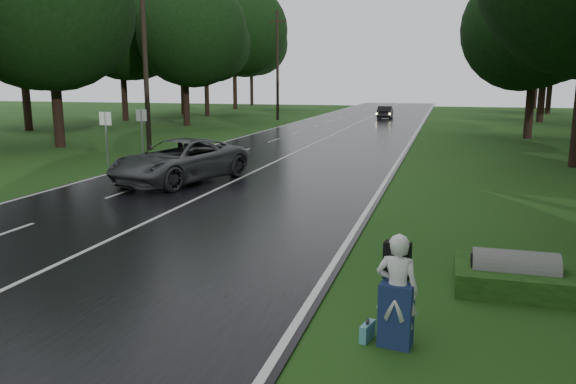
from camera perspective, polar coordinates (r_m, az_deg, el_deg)
name	(u,v)px	position (r m, az deg, el deg)	size (l,w,h in m)	color
ground	(44,272)	(12.98, -23.63, -7.54)	(160.00, 160.00, 0.00)	#214815
road	(293,154)	(30.72, 0.56, 3.95)	(12.00, 140.00, 0.04)	black
lane_center	(293,153)	(30.72, 0.56, 3.99)	(0.12, 140.00, 0.01)	silver
grey_car	(180,161)	(22.39, -11.01, 3.17)	(2.77, 6.01, 1.67)	#4B4E50
far_car	(385,112)	(59.06, 9.91, 8.01)	(1.38, 3.96, 1.31)	black
hitchhiker	(397,294)	(8.71, 11.04, -10.20)	(0.70, 0.65, 1.78)	silver
suitcase	(367,332)	(9.06, 8.10, -13.92)	(0.11, 0.39, 0.28)	teal
culvert	(513,289)	(11.84, 21.96, -9.21)	(0.79, 0.79, 1.57)	slate
utility_pole_mid	(150,150)	(33.45, -13.95, 4.19)	(1.80, 0.28, 9.62)	black
utility_pole_far	(278,120)	(57.04, -1.06, 7.37)	(1.80, 0.28, 10.68)	black
road_sign_a	(108,166)	(27.60, -17.87, 2.51)	(0.61, 0.10, 2.54)	white
road_sign_b	(143,157)	(30.28, -14.54, 3.44)	(0.60, 0.10, 2.50)	white
tree_left_d	(61,147)	(36.61, -22.19, 4.28)	(8.64, 8.64, 13.51)	black
tree_left_e	(187,126)	(50.65, -10.27, 6.68)	(8.62, 8.62, 13.47)	black
tree_left_f	(207,116)	(63.54, -8.23, 7.66)	(9.08, 9.08, 14.18)	black
tree_right_d	(575,167)	(29.33, 27.24, 2.29)	(10.12, 10.12, 15.81)	black
tree_right_e	(527,138)	(42.32, 23.22, 5.05)	(8.15, 8.15, 12.74)	black
tree_right_f	(539,122)	(59.49, 24.27, 6.54)	(9.80, 9.80, 15.31)	black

